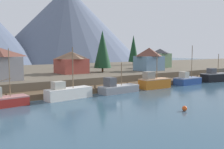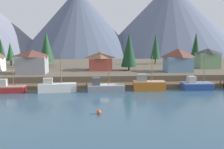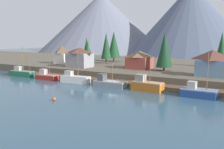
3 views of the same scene
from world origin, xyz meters
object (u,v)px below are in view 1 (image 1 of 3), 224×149
object	(u,v)px
channel_buoy	(185,108)
fishing_boat_blue	(187,80)
fishing_boat_white	(68,93)
fishing_boat_orange	(154,82)
fishing_boat_black	(215,77)
fishing_boat_red	(2,100)
conifer_near_right	(102,49)
fishing_boat_grey	(118,88)
house_green	(160,58)
house_blue	(149,59)
conifer_back_left	(133,49)
conifer_centre	(103,48)
house_red	(71,62)

from	to	relation	value
channel_buoy	fishing_boat_blue	bearing A→B (deg)	36.75
fishing_boat_white	fishing_boat_orange	world-z (taller)	fishing_boat_white
fishing_boat_orange	fishing_boat_black	distance (m)	22.35
fishing_boat_orange	fishing_boat_blue	world-z (taller)	fishing_boat_blue
fishing_boat_white	channel_buoy	size ratio (longest dim) A/B	12.49
fishing_boat_red	conifer_near_right	bearing A→B (deg)	27.17
fishing_boat_grey	channel_buoy	world-z (taller)	fishing_boat_grey
fishing_boat_black	channel_buoy	distance (m)	37.80
fishing_boat_red	fishing_boat_blue	bearing A→B (deg)	-3.36
house_green	house_blue	bearing A→B (deg)	-149.20
conifer_back_left	fishing_boat_red	bearing A→B (deg)	-146.71
fishing_boat_red	channel_buoy	world-z (taller)	fishing_boat_red
fishing_boat_black	conifer_near_right	xyz separation A→B (m)	(-24.28, 17.63, 7.31)
fishing_boat_black	conifer_near_right	bearing A→B (deg)	153.08
conifer_centre	house_red	bearing A→B (deg)	-141.77
conifer_back_left	conifer_centre	xyz separation A→B (m)	(-16.59, -3.09, 0.07)
fishing_boat_orange	conifer_near_right	size ratio (longest dim) A/B	0.72
fishing_boat_black	conifer_back_left	world-z (taller)	conifer_back_left
conifer_back_left	conifer_centre	bearing A→B (deg)	-169.44
conifer_centre	fishing_boat_black	bearing A→B (deg)	-71.85
fishing_boat_black	house_green	distance (m)	21.74
conifer_back_left	channel_buoy	distance (m)	68.21
house_red	conifer_centre	size ratio (longest dim) A/B	0.63
fishing_boat_orange	house_green	world-z (taller)	house_green
house_green	conifer_back_left	size ratio (longest dim) A/B	0.58
conifer_centre	channel_buoy	size ratio (longest dim) A/B	16.03
fishing_boat_red	house_red	distance (m)	28.16
house_green	conifer_near_right	bearing A→B (deg)	-172.01
house_blue	conifer_centre	distance (m)	22.05
conifer_centre	channel_buoy	xyz separation A→B (m)	(-22.25, -52.32, -8.71)
fishing_boat_red	house_green	distance (m)	58.62
conifer_centre	channel_buoy	bearing A→B (deg)	-113.04
fishing_boat_black	house_red	size ratio (longest dim) A/B	1.21
conifer_centre	fishing_boat_orange	bearing A→B (deg)	-106.82
fishing_boat_orange	house_red	size ratio (longest dim) A/B	1.12
fishing_boat_black	house_blue	bearing A→B (deg)	136.88
fishing_boat_grey	channel_buoy	bearing A→B (deg)	-97.70
fishing_boat_red	conifer_centre	distance (m)	55.03
conifer_centre	fishing_boat_white	bearing A→B (deg)	-131.51
fishing_boat_red	conifer_centre	size ratio (longest dim) A/B	0.75
house_green	channel_buoy	bearing A→B (deg)	-133.06
house_red	house_blue	bearing A→B (deg)	-13.68
fishing_boat_white	conifer_near_right	distance (m)	26.30
fishing_boat_grey	fishing_boat_blue	xyz separation A→B (m)	(21.19, -0.06, 0.07)
house_blue	fishing_boat_blue	bearing A→B (deg)	-91.03
fishing_boat_red	conifer_back_left	distance (m)	70.06
channel_buoy	fishing_boat_white	bearing A→B (deg)	117.42
fishing_boat_red	channel_buoy	xyz separation A→B (m)	(19.34, -17.21, -0.60)
fishing_boat_red	conifer_centre	xyz separation A→B (m)	(41.59, 35.11, 8.12)
fishing_boat_red	conifer_back_left	size ratio (longest dim) A/B	0.72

